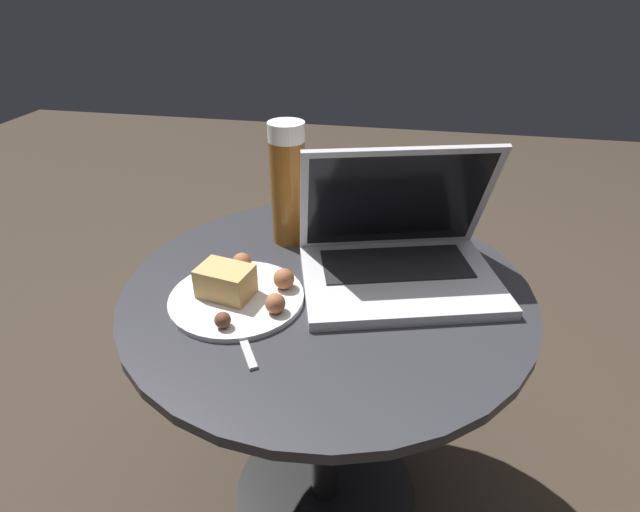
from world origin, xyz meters
The scene contains 6 objects.
ground_plane centered at (0.00, 0.00, 0.00)m, with size 6.00×6.00×0.00m, color #382D23.
table centered at (0.00, 0.00, 0.42)m, with size 0.70×0.70×0.58m.
laptop centered at (0.12, 0.05, 0.63)m, with size 0.38×0.32×0.24m.
beer_glass centered at (-0.10, 0.14, 0.70)m, with size 0.07×0.07×0.24m.
snack_plate centered at (-0.14, -0.07, 0.59)m, with size 0.22×0.22×0.06m.
fork centered at (-0.11, -0.15, 0.58)m, with size 0.10×0.15×0.00m.
Camera 1 is at (0.13, -0.71, 1.05)m, focal length 28.00 mm.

